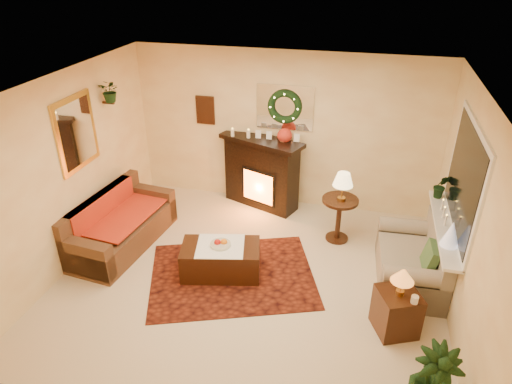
% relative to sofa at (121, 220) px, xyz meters
% --- Properties ---
extents(floor, '(5.00, 5.00, 0.00)m').
position_rel_sofa_xyz_m(floor, '(2.04, -0.33, -0.43)').
color(floor, beige).
rests_on(floor, ground).
extents(ceiling, '(5.00, 5.00, 0.00)m').
position_rel_sofa_xyz_m(ceiling, '(2.04, -0.33, 2.17)').
color(ceiling, white).
rests_on(ceiling, ground).
extents(wall_back, '(5.00, 5.00, 0.00)m').
position_rel_sofa_xyz_m(wall_back, '(2.04, 1.92, 0.87)').
color(wall_back, '#EFD88C').
rests_on(wall_back, ground).
extents(wall_front, '(5.00, 5.00, 0.00)m').
position_rel_sofa_xyz_m(wall_front, '(2.04, -2.58, 0.87)').
color(wall_front, '#EFD88C').
rests_on(wall_front, ground).
extents(wall_left, '(4.50, 4.50, 0.00)m').
position_rel_sofa_xyz_m(wall_left, '(-0.46, -0.33, 0.87)').
color(wall_left, '#EFD88C').
rests_on(wall_left, ground).
extents(wall_right, '(4.50, 4.50, 0.00)m').
position_rel_sofa_xyz_m(wall_right, '(4.54, -0.33, 0.87)').
color(wall_right, '#EFD88C').
rests_on(wall_right, ground).
extents(area_rug, '(2.62, 2.30, 0.01)m').
position_rel_sofa_xyz_m(area_rug, '(1.79, -0.32, -0.42)').
color(area_rug, '#680509').
rests_on(area_rug, floor).
extents(sofa, '(0.99, 1.89, 0.78)m').
position_rel_sofa_xyz_m(sofa, '(0.00, 0.00, 0.00)').
color(sofa, brown).
rests_on(sofa, floor).
extents(red_throw, '(0.85, 1.39, 0.02)m').
position_rel_sofa_xyz_m(red_throw, '(-0.05, 0.12, 0.02)').
color(red_throw, '#C30D00').
rests_on(red_throw, sofa).
extents(fireplace, '(1.31, 0.82, 1.15)m').
position_rel_sofa_xyz_m(fireplace, '(1.71, 1.71, 0.12)').
color(fireplace, '#372517').
rests_on(fireplace, floor).
extents(poinsettia, '(0.24, 0.24, 0.24)m').
position_rel_sofa_xyz_m(poinsettia, '(2.08, 1.71, 0.87)').
color(poinsettia, red).
rests_on(poinsettia, fireplace).
extents(mantel_candle_a, '(0.06, 0.06, 0.17)m').
position_rel_sofa_xyz_m(mantel_candle_a, '(1.22, 1.68, 0.83)').
color(mantel_candle_a, white).
rests_on(mantel_candle_a, fireplace).
extents(mantel_candle_b, '(0.06, 0.06, 0.19)m').
position_rel_sofa_xyz_m(mantel_candle_b, '(1.49, 1.68, 0.83)').
color(mantel_candle_b, silver).
rests_on(mantel_candle_b, fireplace).
extents(mantel_mirror, '(0.92, 0.02, 0.72)m').
position_rel_sofa_xyz_m(mantel_mirror, '(2.04, 1.90, 1.27)').
color(mantel_mirror, white).
rests_on(mantel_mirror, wall_back).
extents(wreath, '(0.55, 0.11, 0.55)m').
position_rel_sofa_xyz_m(wreath, '(2.04, 1.86, 1.29)').
color(wreath, '#194719').
rests_on(wreath, wall_back).
extents(wall_art, '(0.32, 0.03, 0.48)m').
position_rel_sofa_xyz_m(wall_art, '(0.69, 1.90, 1.12)').
color(wall_art, '#381E11').
rests_on(wall_art, wall_back).
extents(gold_mirror, '(0.03, 0.84, 1.00)m').
position_rel_sofa_xyz_m(gold_mirror, '(-0.44, -0.03, 1.32)').
color(gold_mirror, gold).
rests_on(gold_mirror, wall_left).
extents(hanging_plant, '(0.33, 0.28, 0.36)m').
position_rel_sofa_xyz_m(hanging_plant, '(-0.30, 0.72, 1.54)').
color(hanging_plant, '#194719').
rests_on(hanging_plant, wall_left).
extents(loveseat, '(0.87, 1.42, 0.80)m').
position_rel_sofa_xyz_m(loveseat, '(4.10, 0.19, -0.01)').
color(loveseat, gray).
rests_on(loveseat, floor).
extents(window_frame, '(0.03, 1.86, 1.36)m').
position_rel_sofa_xyz_m(window_frame, '(4.53, 0.22, 1.12)').
color(window_frame, white).
rests_on(window_frame, wall_right).
extents(window_glass, '(0.02, 1.70, 1.22)m').
position_rel_sofa_xyz_m(window_glass, '(4.51, 0.22, 1.12)').
color(window_glass, black).
rests_on(window_glass, wall_right).
extents(window_sill, '(0.22, 1.86, 0.04)m').
position_rel_sofa_xyz_m(window_sill, '(4.42, 0.22, 0.44)').
color(window_sill, white).
rests_on(window_sill, wall_right).
extents(mini_tree, '(0.22, 0.22, 0.33)m').
position_rel_sofa_xyz_m(mini_tree, '(4.42, -0.23, 0.61)').
color(mini_tree, white).
rests_on(mini_tree, window_sill).
extents(sill_plant, '(0.25, 0.20, 0.46)m').
position_rel_sofa_xyz_m(sill_plant, '(4.42, 0.95, 0.65)').
color(sill_plant, '#1A4D1F').
rests_on(sill_plant, window_sill).
extents(side_table_round, '(0.54, 0.54, 0.70)m').
position_rel_sofa_xyz_m(side_table_round, '(3.09, 0.93, -0.11)').
color(side_table_round, black).
rests_on(side_table_round, floor).
extents(lamp_cream, '(0.29, 0.29, 0.45)m').
position_rel_sofa_xyz_m(lamp_cream, '(3.10, 0.89, 0.45)').
color(lamp_cream, '#FFDF93').
rests_on(lamp_cream, side_table_round).
extents(end_table_square, '(0.58, 0.58, 0.54)m').
position_rel_sofa_xyz_m(end_table_square, '(3.91, -0.81, -0.16)').
color(end_table_square, '#46250D').
rests_on(end_table_square, floor).
extents(lamp_tiffany, '(0.26, 0.26, 0.38)m').
position_rel_sofa_xyz_m(lamp_tiffany, '(3.90, -0.83, 0.31)').
color(lamp_tiffany, orange).
rests_on(lamp_tiffany, end_table_square).
extents(coffee_table, '(1.14, 0.79, 0.44)m').
position_rel_sofa_xyz_m(coffee_table, '(1.63, -0.30, -0.22)').
color(coffee_table, '#3B1D15').
rests_on(coffee_table, floor).
extents(fruit_bowl, '(0.28, 0.28, 0.06)m').
position_rel_sofa_xyz_m(fruit_bowl, '(1.63, -0.29, 0.02)').
color(fruit_bowl, beige).
rests_on(fruit_bowl, coffee_table).
extents(floor_palm, '(1.73, 1.73, 2.44)m').
position_rel_sofa_xyz_m(floor_palm, '(4.20, -1.86, 0.02)').
color(floor_palm, black).
rests_on(floor_palm, floor).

